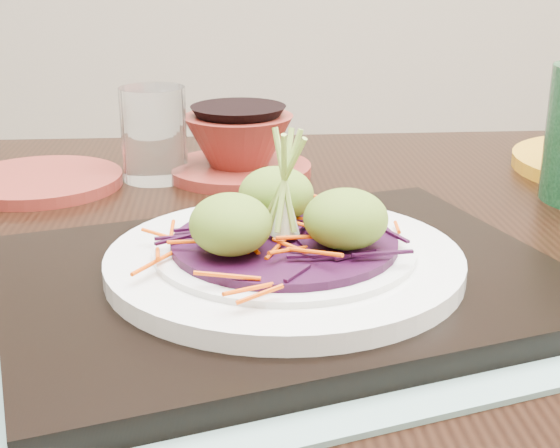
{
  "coord_description": "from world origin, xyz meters",
  "views": [
    {
      "loc": [
        -0.14,
        -0.6,
        1.01
      ],
      "look_at": [
        -0.07,
        -0.12,
        0.83
      ],
      "focal_mm": 50.0,
      "sensor_mm": 36.0,
      "label": 1
    }
  ],
  "objects": [
    {
      "name": "cabbage_bed",
      "position": [
        -0.07,
        -0.14,
        0.83
      ],
      "size": [
        0.15,
        0.15,
        0.01
      ],
      "primitive_type": "cylinder",
      "color": "#2C0824",
      "rests_on": "white_plate"
    },
    {
      "name": "white_plate",
      "position": [
        -0.07,
        -0.14,
        0.82
      ],
      "size": [
        0.23,
        0.23,
        0.02
      ],
      "color": "silver",
      "rests_on": "serving_tray"
    },
    {
      "name": "guacamole_scoops",
      "position": [
        -0.07,
        -0.14,
        0.85
      ],
      "size": [
        0.13,
        0.11,
        0.04
      ],
      "color": "olive",
      "rests_on": "cabbage_bed"
    },
    {
      "name": "placemat",
      "position": [
        -0.07,
        -0.14,
        0.79
      ],
      "size": [
        0.47,
        0.4,
        0.0
      ],
      "primitive_type": "cube",
      "rotation": [
        0.0,
        0.0,
        0.22
      ],
      "color": "gray",
      "rests_on": "dining_table"
    },
    {
      "name": "terracotta_side_plate",
      "position": [
        -0.27,
        0.14,
        0.79
      ],
      "size": [
        0.2,
        0.2,
        0.01
      ],
      "primitive_type": "cylinder",
      "rotation": [
        0.0,
        0.0,
        -0.38
      ],
      "color": "maroon",
      "rests_on": "dining_table"
    },
    {
      "name": "terracotta_bowl_set",
      "position": [
        -0.08,
        0.16,
        0.82
      ],
      "size": [
        0.19,
        0.19,
        0.06
      ],
      "rotation": [
        0.0,
        0.0,
        -0.37
      ],
      "color": "maroon",
      "rests_on": "dining_table"
    },
    {
      "name": "water_glass",
      "position": [
        -0.16,
        0.15,
        0.83
      ],
      "size": [
        0.08,
        0.08,
        0.09
      ],
      "primitive_type": "cylinder",
      "rotation": [
        0.0,
        0.0,
        0.27
      ],
      "color": "white",
      "rests_on": "dining_table"
    },
    {
      "name": "serving_tray",
      "position": [
        -0.07,
        -0.14,
        0.8
      ],
      "size": [
        0.4,
        0.34,
        0.02
      ],
      "primitive_type": "cube",
      "rotation": [
        0.0,
        0.0,
        0.22
      ],
      "color": "black",
      "rests_on": "placemat"
    },
    {
      "name": "scallion_garnish",
      "position": [
        -0.07,
        -0.14,
        0.87
      ],
      "size": [
        0.05,
        0.05,
        0.08
      ],
      "primitive_type": null,
      "color": "#91B648",
      "rests_on": "cabbage_bed"
    },
    {
      "name": "dining_table",
      "position": [
        -0.09,
        -0.09,
        0.68
      ],
      "size": [
        1.31,
        0.92,
        0.79
      ],
      "rotation": [
        0.0,
        0.0,
        -0.07
      ],
      "color": "black",
      "rests_on": "ground"
    },
    {
      "name": "carrot_julienne",
      "position": [
        -0.07,
        -0.14,
        0.83
      ],
      "size": [
        0.18,
        0.18,
        0.01
      ],
      "primitive_type": null,
      "color": "#E04703",
      "rests_on": "cabbage_bed"
    }
  ]
}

